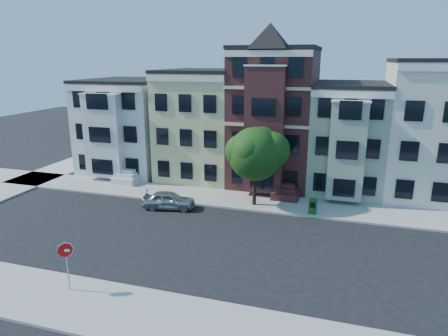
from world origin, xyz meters
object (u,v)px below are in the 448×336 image
(street_tree, at_px, (255,158))
(parked_car, at_px, (169,200))
(fire_hydrant, at_px, (147,193))
(newspaper_box, at_px, (313,206))
(stop_sign, at_px, (67,263))

(street_tree, xyz_separation_m, parked_car, (-6.22, -2.43, -3.26))
(fire_hydrant, bearing_deg, street_tree, 5.48)
(newspaper_box, bearing_deg, street_tree, -177.68)
(parked_car, relative_size, fire_hydrant, 6.69)
(street_tree, relative_size, fire_hydrant, 12.55)
(fire_hydrant, xyz_separation_m, stop_sign, (2.84, -13.62, 1.15))
(fire_hydrant, bearing_deg, parked_car, -29.86)
(newspaper_box, relative_size, fire_hydrant, 1.89)
(street_tree, relative_size, parked_car, 1.88)
(parked_car, distance_m, newspaper_box, 10.94)
(parked_car, relative_size, newspaper_box, 3.53)
(street_tree, height_order, parked_car, street_tree)
(parked_car, distance_m, fire_hydrant, 3.17)
(parked_car, bearing_deg, stop_sign, 169.39)
(fire_hydrant, relative_size, stop_sign, 0.21)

